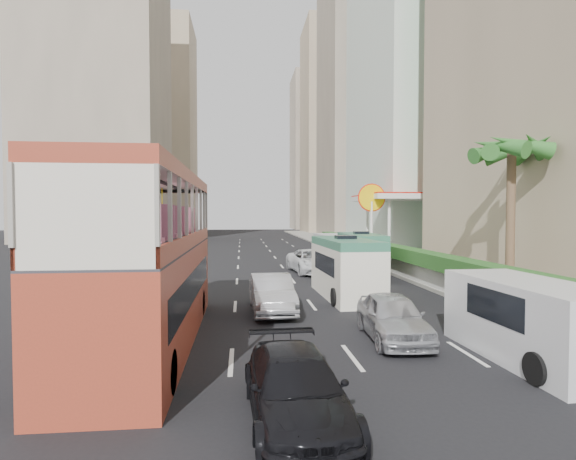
{
  "coord_description": "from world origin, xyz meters",
  "views": [
    {
      "loc": [
        -3.31,
        -13.58,
        3.82
      ],
      "look_at": [
        -1.5,
        4.0,
        3.2
      ],
      "focal_mm": 28.0,
      "sensor_mm": 36.0,
      "label": 1
    }
  ],
  "objects": [
    {
      "name": "shell_station",
      "position": [
        10.0,
        23.0,
        2.75
      ],
      "size": [
        6.5,
        8.0,
        5.5
      ],
      "primitive_type": "cube",
      "color": "silver",
      "rests_on": "ground"
    },
    {
      "name": "double_decker_bus",
      "position": [
        -6.0,
        0.0,
        2.53
      ],
      "size": [
        2.5,
        11.0,
        5.06
      ],
      "primitive_type": "cube",
      "color": "#A53A24",
      "rests_on": "ground"
    },
    {
      "name": "car_silver_lane_b",
      "position": [
        1.25,
        -0.44,
        0.0
      ],
      "size": [
        1.91,
        4.22,
        1.41
      ],
      "primitive_type": "imported",
      "rotation": [
        0.0,
        0.0,
        -0.06
      ],
      "color": "silver",
      "rests_on": "ground"
    },
    {
      "name": "sidewalk",
      "position": [
        9.0,
        25.0,
        0.09
      ],
      "size": [
        6.0,
        120.0,
        0.18
      ],
      "primitive_type": "cube",
      "color": "#99968C",
      "rests_on": "ground"
    },
    {
      "name": "panel_van_far",
      "position": [
        3.85,
        20.52,
        1.13
      ],
      "size": [
        2.47,
        5.71,
        2.25
      ],
      "primitive_type": "cube",
      "rotation": [
        0.0,
        0.0,
        0.04
      ],
      "color": "silver",
      "rests_on": "ground"
    },
    {
      "name": "minibus_near",
      "position": [
        1.43,
        6.62,
        1.35
      ],
      "size": [
        2.22,
        6.14,
        2.7
      ],
      "primitive_type": "cube",
      "rotation": [
        0.0,
        0.0,
        0.03
      ],
      "color": "silver",
      "rests_on": "ground"
    },
    {
      "name": "tower_mid",
      "position": [
        18.0,
        58.0,
        25.0
      ],
      "size": [
        16.0,
        16.0,
        50.0
      ],
      "primitive_type": "cube",
      "color": "tan",
      "rests_on": "ground"
    },
    {
      "name": "tower_far_a",
      "position": [
        17.0,
        82.0,
        22.0
      ],
      "size": [
        14.0,
        14.0,
        44.0
      ],
      "primitive_type": "cube",
      "color": "tan",
      "rests_on": "ground"
    },
    {
      "name": "hedge",
      "position": [
        6.2,
        14.0,
        1.53
      ],
      "size": [
        1.1,
        44.0,
        0.7
      ],
      "primitive_type": "cube",
      "color": "#2D6626",
      "rests_on": "kerb_wall"
    },
    {
      "name": "palm_tree",
      "position": [
        7.8,
        4.0,
        3.38
      ],
      "size": [
        0.36,
        0.36,
        6.4
      ],
      "primitive_type": "cylinder",
      "color": "brown",
      "rests_on": "sidewalk"
    },
    {
      "name": "minibus_far",
      "position": [
        3.92,
        13.13,
        1.32
      ],
      "size": [
        2.32,
        6.04,
        2.63
      ],
      "primitive_type": "cube",
      "rotation": [
        0.0,
        0.0,
        -0.06
      ],
      "color": "silver",
      "rests_on": "ground"
    },
    {
      "name": "car_black",
      "position": [
        -2.34,
        -5.53,
        0.0
      ],
      "size": [
        1.93,
        4.38,
        1.25
      ],
      "primitive_type": "imported",
      "rotation": [
        0.0,
        0.0,
        0.04
      ],
      "color": "black",
      "rests_on": "ground"
    },
    {
      "name": "panel_van_near",
      "position": [
        4.17,
        -2.66,
        1.04
      ],
      "size": [
        2.26,
        5.26,
        2.08
      ],
      "primitive_type": "cube",
      "rotation": [
        0.0,
        0.0,
        0.03
      ],
      "color": "silver",
      "rests_on": "ground"
    },
    {
      "name": "tower_left_b",
      "position": [
        -22.0,
        90.0,
        23.0
      ],
      "size": [
        16.0,
        16.0,
        46.0
      ],
      "primitive_type": "cube",
      "color": "tan",
      "rests_on": "ground"
    },
    {
      "name": "tower_left_a",
      "position": [
        -24.0,
        55.0,
        26.0
      ],
      "size": [
        18.0,
        18.0,
        52.0
      ],
      "primitive_type": "cube",
      "color": "tan",
      "rests_on": "ground"
    },
    {
      "name": "car_silver_lane_a",
      "position": [
        -2.16,
        3.79,
        0.0
      ],
      "size": [
        1.7,
        4.46,
        1.45
      ],
      "primitive_type": "imported",
      "rotation": [
        0.0,
        0.0,
        0.04
      ],
      "color": "silver",
      "rests_on": "ground"
    },
    {
      "name": "ground_plane",
      "position": [
        0.0,
        0.0,
        0.0
      ],
      "size": [
        200.0,
        200.0,
        0.0
      ],
      "primitive_type": "plane",
      "color": "black",
      "rests_on": "ground"
    },
    {
      "name": "tower_far_b",
      "position": [
        17.0,
        104.0,
        20.0
      ],
      "size": [
        14.0,
        14.0,
        40.0
      ],
      "primitive_type": "cube",
      "color": "tan",
      "rests_on": "ground"
    },
    {
      "name": "kerb_wall",
      "position": [
        6.2,
        14.0,
        0.68
      ],
      "size": [
        0.3,
        44.0,
        1.0
      ],
      "primitive_type": "cube",
      "color": "silver",
      "rests_on": "sidewalk"
    },
    {
      "name": "van_asset",
      "position": [
        1.25,
        15.29,
        0.0
      ],
      "size": [
        3.08,
        5.69,
        1.51
      ],
      "primitive_type": "imported",
      "rotation": [
        0.0,
        0.0,
        0.11
      ],
      "color": "silver",
      "rests_on": "ground"
    }
  ]
}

